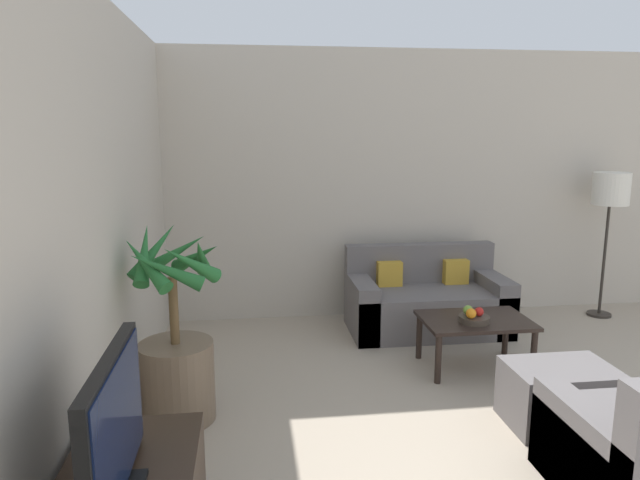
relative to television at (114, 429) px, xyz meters
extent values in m
cube|color=#BCB2A3|center=(3.20, 3.69, 0.51)|extent=(8.61, 0.06, 2.70)
cube|color=#BCB2A3|center=(-0.33, 0.85, 0.51)|extent=(0.06, 7.21, 2.70)
cube|color=black|center=(0.00, 0.00, 0.01)|extent=(0.05, 0.78, 0.53)
cube|color=#0F1938|center=(0.02, 0.00, 0.01)|extent=(0.01, 0.74, 0.49)
cylinder|color=brown|center=(0.02, 1.63, -0.57)|extent=(0.49, 0.49, 0.54)
cylinder|color=brown|center=(0.02, 1.63, -0.07)|extent=(0.06, 0.06, 0.45)
cone|color=#23662D|center=(0.20, 1.63, 0.28)|extent=(0.10, 0.43, 0.34)
cone|color=#23662D|center=(0.16, 1.77, 0.25)|extent=(0.39, 0.39, 0.29)
cone|color=#23662D|center=(0.02, 1.83, 0.26)|extent=(0.45, 0.10, 0.31)
cone|color=#23662D|center=(-0.11, 1.75, 0.30)|extent=(0.36, 0.36, 0.38)
cone|color=#23662D|center=(-0.15, 1.63, 0.31)|extent=(0.10, 0.40, 0.39)
cone|color=#23662D|center=(-0.12, 1.49, 0.27)|extent=(0.38, 0.38, 0.33)
cone|color=#23662D|center=(0.02, 1.42, 0.25)|extent=(0.46, 0.10, 0.28)
cone|color=#23662D|center=(0.15, 1.49, 0.27)|extent=(0.38, 0.38, 0.33)
cube|color=#605B5B|center=(2.20, 3.07, -0.63)|extent=(1.49, 0.76, 0.41)
cube|color=#605B5B|center=(2.20, 3.37, -0.23)|extent=(1.49, 0.16, 0.39)
cube|color=#605B5B|center=(1.55, 3.07, -0.57)|extent=(0.20, 0.76, 0.53)
cube|color=#605B5B|center=(2.84, 3.07, -0.57)|extent=(0.20, 0.76, 0.53)
cube|color=gold|center=(1.86, 3.25, -0.30)|extent=(0.24, 0.12, 0.24)
cube|color=gold|center=(2.53, 3.25, -0.30)|extent=(0.24, 0.12, 0.24)
cylinder|color=#2D2823|center=(4.13, 3.29, -0.82)|extent=(0.24, 0.24, 0.03)
cylinder|color=#2D2823|center=(4.13, 3.29, -0.24)|extent=(0.03, 0.03, 1.14)
cylinder|color=silver|center=(4.13, 3.29, 0.50)|extent=(0.36, 0.36, 0.32)
cylinder|color=black|center=(1.92, 1.94, -0.64)|extent=(0.05, 0.05, 0.39)
cylinder|color=black|center=(2.69, 1.94, -0.64)|extent=(0.05, 0.05, 0.39)
cylinder|color=black|center=(1.92, 2.43, -0.64)|extent=(0.05, 0.05, 0.39)
cylinder|color=black|center=(2.69, 2.43, -0.64)|extent=(0.05, 0.05, 0.39)
cube|color=black|center=(2.31, 2.19, -0.43)|extent=(0.86, 0.58, 0.03)
cylinder|color=#42382D|center=(2.26, 2.10, -0.39)|extent=(0.24, 0.24, 0.05)
sphere|color=red|center=(2.30, 2.10, -0.33)|extent=(0.07, 0.07, 0.07)
sphere|color=olive|center=(2.22, 2.14, -0.33)|extent=(0.08, 0.08, 0.08)
sphere|color=orange|center=(2.21, 2.05, -0.33)|extent=(0.08, 0.08, 0.08)
cube|color=#605B5B|center=(2.19, 0.44, -0.57)|extent=(0.16, 0.87, 0.53)
cube|color=#605B5B|center=(2.51, 1.24, -0.63)|extent=(0.68, 0.47, 0.40)
camera|label=1|loc=(0.51, -2.00, 1.08)|focal=32.00mm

